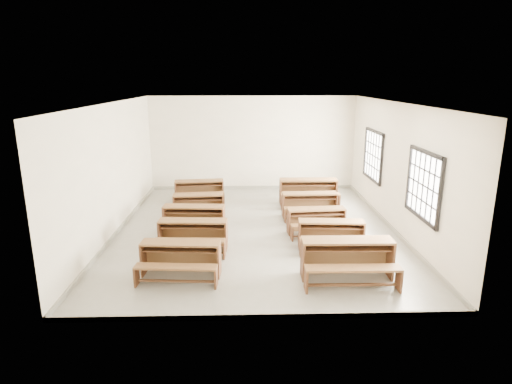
{
  "coord_description": "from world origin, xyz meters",
  "views": [
    {
      "loc": [
        -0.29,
        -10.36,
        3.75
      ],
      "look_at": [
        0.0,
        0.0,
        1.0
      ],
      "focal_mm": 30.0,
      "sensor_mm": 36.0,
      "label": 1
    }
  ],
  "objects_px": {
    "desk_set_1": "(193,233)",
    "desk_set_8": "(310,203)",
    "desk_set_5": "(347,257)",
    "desk_set_9": "(308,190)",
    "desk_set_4": "(199,189)",
    "desk_set_6": "(331,233)",
    "desk_set_2": "(194,217)",
    "desk_set_0": "(180,257)",
    "desk_set_3": "(199,204)",
    "desk_set_7": "(317,219)"
  },
  "relations": [
    {
      "from": "desk_set_8",
      "to": "desk_set_9",
      "type": "distance_m",
      "value": 1.25
    },
    {
      "from": "desk_set_7",
      "to": "desk_set_0",
      "type": "bearing_deg",
      "value": -147.82
    },
    {
      "from": "desk_set_1",
      "to": "desk_set_5",
      "type": "distance_m",
      "value": 3.49
    },
    {
      "from": "desk_set_4",
      "to": "desk_set_6",
      "type": "xyz_separation_m",
      "value": [
        3.37,
        -3.96,
        -0.01
      ]
    },
    {
      "from": "desk_set_4",
      "to": "desk_set_0",
      "type": "bearing_deg",
      "value": -94.41
    },
    {
      "from": "desk_set_0",
      "to": "desk_set_7",
      "type": "bearing_deg",
      "value": 41.33
    },
    {
      "from": "desk_set_5",
      "to": "desk_set_6",
      "type": "xyz_separation_m",
      "value": [
        -0.01,
        1.5,
        -0.07
      ]
    },
    {
      "from": "desk_set_0",
      "to": "desk_set_1",
      "type": "height_order",
      "value": "desk_set_0"
    },
    {
      "from": "desk_set_4",
      "to": "desk_set_6",
      "type": "height_order",
      "value": "desk_set_4"
    },
    {
      "from": "desk_set_6",
      "to": "desk_set_9",
      "type": "bearing_deg",
      "value": 93.77
    },
    {
      "from": "desk_set_8",
      "to": "desk_set_6",
      "type": "bearing_deg",
      "value": -87.88
    },
    {
      "from": "desk_set_9",
      "to": "desk_set_1",
      "type": "bearing_deg",
      "value": -130.81
    },
    {
      "from": "desk_set_0",
      "to": "desk_set_3",
      "type": "height_order",
      "value": "desk_set_0"
    },
    {
      "from": "desk_set_3",
      "to": "desk_set_8",
      "type": "distance_m",
      "value": 3.11
    },
    {
      "from": "desk_set_1",
      "to": "desk_set_9",
      "type": "distance_m",
      "value": 4.73
    },
    {
      "from": "desk_set_6",
      "to": "desk_set_8",
      "type": "distance_m",
      "value": 2.35
    },
    {
      "from": "desk_set_6",
      "to": "desk_set_8",
      "type": "bearing_deg",
      "value": 97.11
    },
    {
      "from": "desk_set_0",
      "to": "desk_set_4",
      "type": "height_order",
      "value": "desk_set_0"
    },
    {
      "from": "desk_set_2",
      "to": "desk_set_1",
      "type": "bearing_deg",
      "value": -80.83
    },
    {
      "from": "desk_set_7",
      "to": "desk_set_8",
      "type": "xyz_separation_m",
      "value": [
        0.03,
        1.34,
        0.02
      ]
    },
    {
      "from": "desk_set_4",
      "to": "desk_set_9",
      "type": "distance_m",
      "value": 3.4
    },
    {
      "from": "desk_set_2",
      "to": "desk_set_8",
      "type": "relative_size",
      "value": 1.03
    },
    {
      "from": "desk_set_3",
      "to": "desk_set_0",
      "type": "bearing_deg",
      "value": -93.18
    },
    {
      "from": "desk_set_2",
      "to": "desk_set_3",
      "type": "bearing_deg",
      "value": 94.49
    },
    {
      "from": "desk_set_2",
      "to": "desk_set_9",
      "type": "distance_m",
      "value": 4.04
    },
    {
      "from": "desk_set_6",
      "to": "desk_set_7",
      "type": "bearing_deg",
      "value": 103.18
    },
    {
      "from": "desk_set_0",
      "to": "desk_set_6",
      "type": "xyz_separation_m",
      "value": [
        3.21,
        1.29,
        -0.02
      ]
    },
    {
      "from": "desk_set_3",
      "to": "desk_set_7",
      "type": "xyz_separation_m",
      "value": [
        3.08,
        -1.46,
        0.01
      ]
    },
    {
      "from": "desk_set_0",
      "to": "desk_set_4",
      "type": "bearing_deg",
      "value": 95.98
    },
    {
      "from": "desk_set_2",
      "to": "desk_set_4",
      "type": "xyz_separation_m",
      "value": [
        -0.14,
        2.8,
        -0.0
      ]
    },
    {
      "from": "desk_set_4",
      "to": "desk_set_5",
      "type": "xyz_separation_m",
      "value": [
        3.38,
        -5.46,
        0.06
      ]
    },
    {
      "from": "desk_set_7",
      "to": "desk_set_8",
      "type": "height_order",
      "value": "desk_set_8"
    },
    {
      "from": "desk_set_5",
      "to": "desk_set_8",
      "type": "relative_size",
      "value": 1.14
    },
    {
      "from": "desk_set_7",
      "to": "desk_set_5",
      "type": "bearing_deg",
      "value": -90.92
    },
    {
      "from": "desk_set_5",
      "to": "desk_set_7",
      "type": "xyz_separation_m",
      "value": [
        -0.18,
        2.51,
        -0.08
      ]
    },
    {
      "from": "desk_set_1",
      "to": "desk_set_9",
      "type": "bearing_deg",
      "value": 51.62
    },
    {
      "from": "desk_set_0",
      "to": "desk_set_3",
      "type": "relative_size",
      "value": 1.1
    },
    {
      "from": "desk_set_5",
      "to": "desk_set_9",
      "type": "bearing_deg",
      "value": 90.72
    },
    {
      "from": "desk_set_6",
      "to": "desk_set_5",
      "type": "bearing_deg",
      "value": -85.85
    },
    {
      "from": "desk_set_0",
      "to": "desk_set_6",
      "type": "relative_size",
      "value": 1.05
    },
    {
      "from": "desk_set_7",
      "to": "desk_set_9",
      "type": "height_order",
      "value": "desk_set_9"
    },
    {
      "from": "desk_set_7",
      "to": "desk_set_1",
      "type": "bearing_deg",
      "value": -166.69
    },
    {
      "from": "desk_set_4",
      "to": "desk_set_5",
      "type": "bearing_deg",
      "value": -64.4
    },
    {
      "from": "desk_set_4",
      "to": "desk_set_6",
      "type": "distance_m",
      "value": 5.2
    },
    {
      "from": "desk_set_9",
      "to": "desk_set_8",
      "type": "bearing_deg",
      "value": -95.81
    },
    {
      "from": "desk_set_0",
      "to": "desk_set_7",
      "type": "relative_size",
      "value": 1.07
    },
    {
      "from": "desk_set_1",
      "to": "desk_set_8",
      "type": "height_order",
      "value": "desk_set_1"
    },
    {
      "from": "desk_set_5",
      "to": "desk_set_9",
      "type": "height_order",
      "value": "same"
    },
    {
      "from": "desk_set_3",
      "to": "desk_set_5",
      "type": "distance_m",
      "value": 5.13
    },
    {
      "from": "desk_set_4",
      "to": "desk_set_8",
      "type": "xyz_separation_m",
      "value": [
        3.24,
        -1.61,
        0.0
      ]
    }
  ]
}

